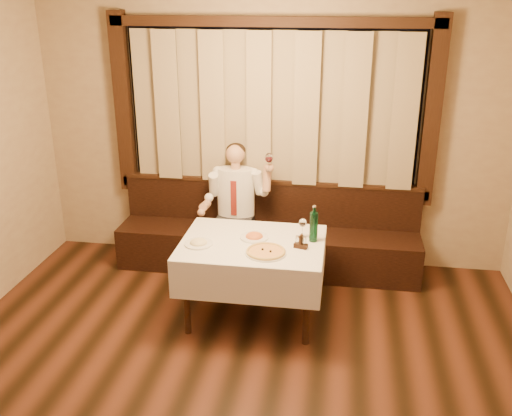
% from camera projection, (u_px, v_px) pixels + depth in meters
% --- Properties ---
extents(room, '(5.01, 6.01, 2.81)m').
position_uv_depth(room, '(236.00, 190.00, 4.11)').
color(room, black).
rests_on(room, ground).
extents(banquette, '(3.20, 0.61, 0.94)m').
position_uv_depth(banquette, '(268.00, 240.00, 6.15)').
color(banquette, black).
rests_on(banquette, ground).
extents(dining_table, '(1.27, 0.97, 0.76)m').
position_uv_depth(dining_table, '(253.00, 252.00, 5.09)').
color(dining_table, black).
rests_on(dining_table, ground).
extents(pizza, '(0.35, 0.35, 0.04)m').
position_uv_depth(pizza, '(266.00, 252.00, 4.82)').
color(pizza, white).
rests_on(pizza, dining_table).
extents(pasta_red, '(0.26, 0.26, 0.09)m').
position_uv_depth(pasta_red, '(254.00, 234.00, 5.11)').
color(pasta_red, white).
rests_on(pasta_red, dining_table).
extents(pasta_cream, '(0.25, 0.25, 0.09)m').
position_uv_depth(pasta_cream, '(199.00, 241.00, 4.98)').
color(pasta_cream, white).
rests_on(pasta_cream, dining_table).
extents(green_bottle, '(0.07, 0.07, 0.33)m').
position_uv_depth(green_bottle, '(314.00, 226.00, 5.01)').
color(green_bottle, '#0D3E22').
rests_on(green_bottle, dining_table).
extents(table_wine_glass, '(0.07, 0.07, 0.19)m').
position_uv_depth(table_wine_glass, '(303.00, 223.00, 5.09)').
color(table_wine_glass, white).
rests_on(table_wine_glass, dining_table).
extents(cruet_caddy, '(0.13, 0.09, 0.12)m').
position_uv_depth(cruet_caddy, '(301.00, 243.00, 4.92)').
color(cruet_caddy, black).
rests_on(cruet_caddy, dining_table).
extents(seated_man, '(0.74, 0.55, 1.37)m').
position_uv_depth(seated_man, '(235.00, 199.00, 5.94)').
color(seated_man, black).
rests_on(seated_man, ground).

